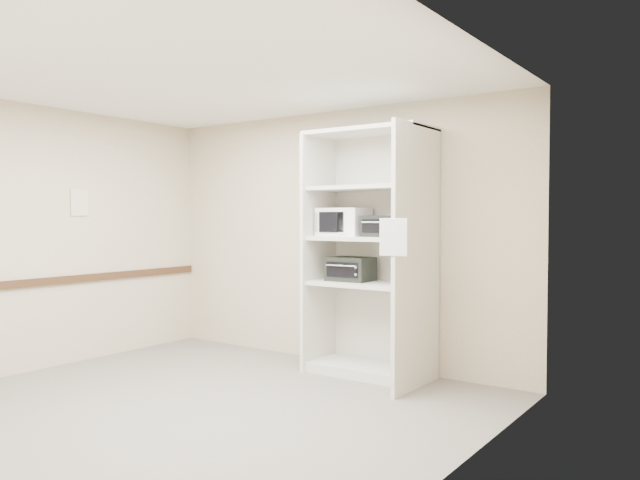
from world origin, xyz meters
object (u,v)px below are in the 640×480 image
Objects in this scene: shelving_unit at (374,261)px; toaster_oven_lower at (351,269)px; microwave at (344,222)px; toaster_oven_upper at (382,226)px.

shelving_unit is 5.61× the size of toaster_oven_lower.
toaster_oven_upper is at bearing -2.05° from microwave.
microwave is at bearing 160.54° from toaster_oven_lower.
shelving_unit is 0.54m from microwave.
toaster_oven_lower is at bearing -19.23° from microwave.
microwave reaches higher than toaster_oven_lower.
microwave reaches higher than toaster_oven_upper.
shelving_unit reaches higher than toaster_oven_upper.
toaster_oven_lower is at bearing -179.87° from toaster_oven_upper.
toaster_oven_upper is 0.56m from toaster_oven_lower.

